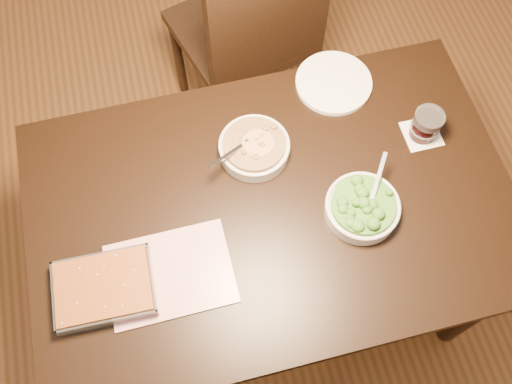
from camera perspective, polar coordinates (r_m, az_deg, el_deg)
The scene contains 10 objects.
ground at distance 2.34m, azimuth 1.17°, elevation -8.89°, with size 4.00×4.00×0.00m, color #442F13.
table at distance 1.72m, azimuth 1.57°, elevation -2.57°, with size 1.40×0.90×0.75m.
magazine_a at distance 1.57m, azimuth -8.59°, elevation -8.07°, with size 0.33×0.25×0.01m, color #B5334D.
coaster at distance 1.82m, azimuth 16.22°, elevation 5.60°, with size 0.11×0.11×0.00m, color white.
stew_bowl at distance 1.69m, azimuth -0.18°, elevation 4.50°, with size 0.22×0.21×0.08m.
broccoli_bowl at distance 1.63m, azimuth 10.58°, elevation -1.51°, with size 0.21×0.22×0.08m.
baking_dish at distance 1.58m, azimuth -14.95°, elevation -9.29°, with size 0.27×0.20×0.05m.
wine_tumbler at distance 1.77m, azimuth 16.65°, elevation 6.49°, with size 0.09×0.09×0.10m.
dinner_plate at distance 1.86m, azimuth 7.77°, elevation 10.77°, with size 0.24×0.24×0.02m, color white.
chair_far at distance 2.23m, azimuth -0.43°, elevation 15.57°, with size 0.58×0.58×1.00m.
Camera 1 is at (-0.21, -0.65, 2.24)m, focal length 40.00 mm.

